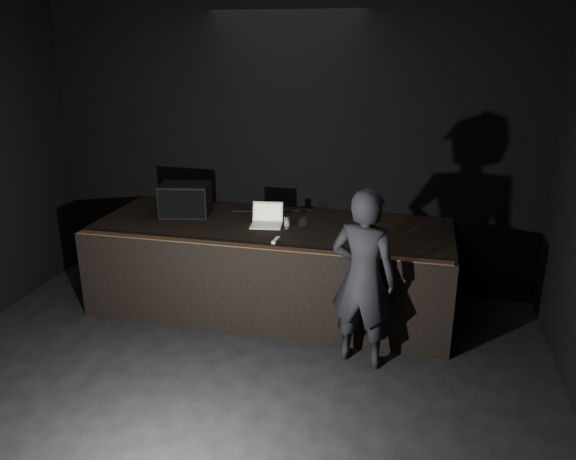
{
  "coord_description": "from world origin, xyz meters",
  "views": [
    {
      "loc": [
        1.57,
        -3.04,
        3.01
      ],
      "look_at": [
        0.3,
        2.3,
        1.11
      ],
      "focal_mm": 35.0,
      "sensor_mm": 36.0,
      "label": 1
    }
  ],
  "objects_px": {
    "stage_monitor": "(185,200)",
    "laptop": "(267,219)",
    "beer_can": "(287,223)",
    "person": "(363,278)",
    "stage_riser": "(272,266)"
  },
  "relations": [
    {
      "from": "beer_can",
      "to": "person",
      "type": "height_order",
      "value": "person"
    },
    {
      "from": "stage_monitor",
      "to": "laptop",
      "type": "distance_m",
      "value": 1.04
    },
    {
      "from": "stage_riser",
      "to": "stage_monitor",
      "type": "xyz_separation_m",
      "value": [
        -1.08,
        0.13,
        0.69
      ]
    },
    {
      "from": "laptop",
      "to": "stage_monitor",
      "type": "bearing_deg",
      "value": 165.6
    },
    {
      "from": "stage_monitor",
      "to": "laptop",
      "type": "xyz_separation_m",
      "value": [
        1.03,
        -0.12,
        -0.13
      ]
    },
    {
      "from": "stage_riser",
      "to": "person",
      "type": "height_order",
      "value": "person"
    },
    {
      "from": "stage_riser",
      "to": "stage_monitor",
      "type": "relative_size",
      "value": 6.34
    },
    {
      "from": "stage_riser",
      "to": "laptop",
      "type": "distance_m",
      "value": 0.56
    },
    {
      "from": "stage_monitor",
      "to": "stage_riser",
      "type": "bearing_deg",
      "value": -17.09
    },
    {
      "from": "person",
      "to": "stage_riser",
      "type": "bearing_deg",
      "value": -27.0
    },
    {
      "from": "stage_riser",
      "to": "beer_can",
      "type": "height_order",
      "value": "beer_can"
    },
    {
      "from": "laptop",
      "to": "beer_can",
      "type": "xyz_separation_m",
      "value": [
        0.26,
        -0.12,
        0.01
      ]
    },
    {
      "from": "stage_riser",
      "to": "beer_can",
      "type": "distance_m",
      "value": 0.62
    },
    {
      "from": "stage_monitor",
      "to": "beer_can",
      "type": "height_order",
      "value": "stage_monitor"
    },
    {
      "from": "stage_riser",
      "to": "beer_can",
      "type": "relative_size",
      "value": 27.64
    }
  ]
}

